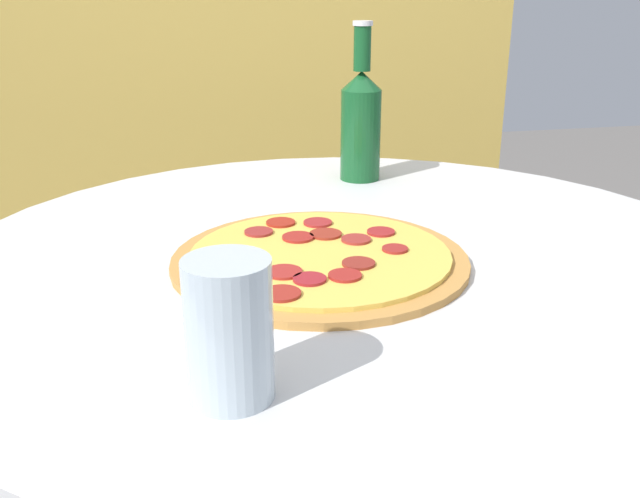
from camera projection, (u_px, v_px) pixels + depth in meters
table at (348, 381)px, 1.02m from camera, size 1.09×1.09×0.72m
fence_panel at (249, 110)px, 1.93m from camera, size 1.49×0.04×1.46m
pizza at (320, 258)px, 0.91m from camera, size 0.38×0.38×0.02m
beer_bottle at (361, 121)px, 1.26m from camera, size 0.07×0.07×0.28m
drinking_glass at (229, 330)px, 0.60m from camera, size 0.07×0.07×0.13m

